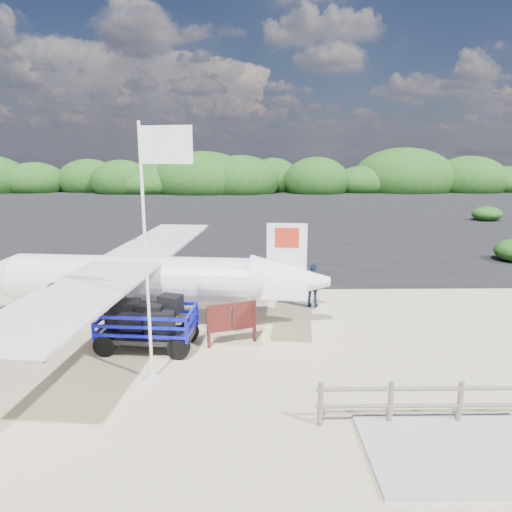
{
  "coord_description": "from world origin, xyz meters",
  "views": [
    {
      "loc": [
        1.49,
        -13.75,
        5.74
      ],
      "look_at": [
        1.76,
        3.56,
        1.81
      ],
      "focal_mm": 32.0,
      "sensor_mm": 36.0,
      "label": 1
    }
  ],
  "objects_px": {
    "crew_a": "(248,274)",
    "signboard": "(232,344)",
    "baggage_cart": "(149,348)",
    "flagpole": "(153,379)",
    "crew_b": "(148,276)",
    "aircraft_large": "(359,222)",
    "crew_c": "(313,286)"
  },
  "relations": [
    {
      "from": "crew_a",
      "to": "signboard",
      "type": "bearing_deg",
      "value": 89.29
    },
    {
      "from": "baggage_cart",
      "to": "flagpole",
      "type": "xyz_separation_m",
      "value": [
        0.5,
        -1.89,
        0.0
      ]
    },
    {
      "from": "crew_b",
      "to": "aircraft_large",
      "type": "bearing_deg",
      "value": -141.81
    },
    {
      "from": "crew_a",
      "to": "crew_c",
      "type": "xyz_separation_m",
      "value": [
        2.47,
        -1.95,
        0.05
      ]
    },
    {
      "from": "baggage_cart",
      "to": "flagpole",
      "type": "distance_m",
      "value": 1.95
    },
    {
      "from": "baggage_cart",
      "to": "crew_c",
      "type": "bearing_deg",
      "value": 39.93
    },
    {
      "from": "crew_b",
      "to": "crew_c",
      "type": "xyz_separation_m",
      "value": [
        6.6,
        -1.87,
        0.08
      ]
    },
    {
      "from": "baggage_cart",
      "to": "aircraft_large",
      "type": "distance_m",
      "value": 28.07
    },
    {
      "from": "flagpole",
      "to": "crew_c",
      "type": "xyz_separation_m",
      "value": [
        4.94,
        5.55,
        0.84
      ]
    },
    {
      "from": "flagpole",
      "to": "signboard",
      "type": "relative_size",
      "value": 3.91
    },
    {
      "from": "baggage_cart",
      "to": "aircraft_large",
      "type": "bearing_deg",
      "value": 70.03
    },
    {
      "from": "flagpole",
      "to": "crew_c",
      "type": "bearing_deg",
      "value": 48.35
    },
    {
      "from": "flagpole",
      "to": "signboard",
      "type": "distance_m",
      "value": 2.93
    },
    {
      "from": "baggage_cart",
      "to": "crew_a",
      "type": "height_order",
      "value": "crew_a"
    },
    {
      "from": "crew_b",
      "to": "aircraft_large",
      "type": "relative_size",
      "value": 0.1
    },
    {
      "from": "baggage_cart",
      "to": "crew_b",
      "type": "bearing_deg",
      "value": 107.76
    },
    {
      "from": "flagpole",
      "to": "crew_b",
      "type": "distance_m",
      "value": 7.65
    },
    {
      "from": "baggage_cart",
      "to": "crew_c",
      "type": "height_order",
      "value": "crew_c"
    },
    {
      "from": "flagpole",
      "to": "crew_c",
      "type": "distance_m",
      "value": 7.48
    },
    {
      "from": "signboard",
      "to": "crew_a",
      "type": "distance_m",
      "value": 5.43
    },
    {
      "from": "crew_a",
      "to": "flagpole",
      "type": "bearing_deg",
      "value": 76.19
    },
    {
      "from": "signboard",
      "to": "crew_b",
      "type": "relative_size",
      "value": 1.08
    },
    {
      "from": "baggage_cart",
      "to": "aircraft_large",
      "type": "xyz_separation_m",
      "value": [
        12.28,
        25.23,
        0.0
      ]
    },
    {
      "from": "baggage_cart",
      "to": "crew_a",
      "type": "relative_size",
      "value": 1.9
    },
    {
      "from": "crew_c",
      "to": "crew_b",
      "type": "bearing_deg",
      "value": 7.15
    },
    {
      "from": "crew_a",
      "to": "crew_b",
      "type": "distance_m",
      "value": 4.13
    },
    {
      "from": "baggage_cart",
      "to": "signboard",
      "type": "xyz_separation_m",
      "value": [
        2.5,
        0.26,
        0.0
      ]
    },
    {
      "from": "crew_c",
      "to": "aircraft_large",
      "type": "relative_size",
      "value": 0.11
    },
    {
      "from": "signboard",
      "to": "crew_c",
      "type": "relative_size",
      "value": 0.98
    },
    {
      "from": "crew_b",
      "to": "crew_c",
      "type": "distance_m",
      "value": 6.86
    },
    {
      "from": "flagpole",
      "to": "aircraft_large",
      "type": "relative_size",
      "value": 0.43
    },
    {
      "from": "flagpole",
      "to": "crew_c",
      "type": "height_order",
      "value": "flagpole"
    }
  ]
}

